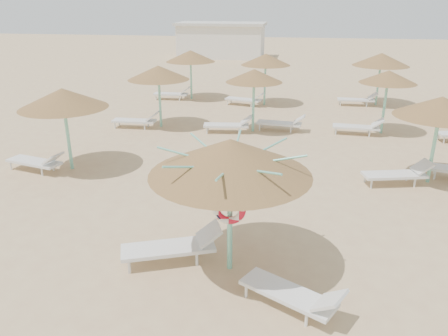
# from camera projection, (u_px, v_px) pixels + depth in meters

# --- Properties ---
(ground) EXTENTS (120.00, 120.00, 0.00)m
(ground) POSITION_uv_depth(u_px,v_px,m) (212.00, 259.00, 9.58)
(ground) COLOR tan
(ground) RESTS_ON ground
(main_palapa) EXTENTS (3.19, 3.19, 2.86)m
(main_palapa) POSITION_uv_depth(u_px,v_px,m) (230.00, 158.00, 8.36)
(main_palapa) COLOR #79D3B6
(main_palapa) RESTS_ON ground
(lounger_main_a) EXTENTS (2.22, 1.39, 0.78)m
(lounger_main_a) POSITION_uv_depth(u_px,v_px,m) (175.00, 246.00, 9.37)
(lounger_main_a) COLOR silver
(lounger_main_a) RESTS_ON ground
(lounger_main_b) EXTENTS (1.98, 1.43, 0.70)m
(lounger_main_b) POSITION_uv_depth(u_px,v_px,m) (294.00, 294.00, 7.89)
(lounger_main_b) COLOR silver
(lounger_main_b) RESTS_ON ground
(palapa_field) EXTENTS (19.11, 14.46, 2.72)m
(palapa_field) POSITION_uv_depth(u_px,v_px,m) (313.00, 77.00, 17.97)
(palapa_field) COLOR #79D3B6
(palapa_field) RESTS_ON ground
(service_hut) EXTENTS (8.40, 4.40, 3.25)m
(service_hut) POSITION_uv_depth(u_px,v_px,m) (221.00, 40.00, 42.09)
(service_hut) COLOR silver
(service_hut) RESTS_ON ground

